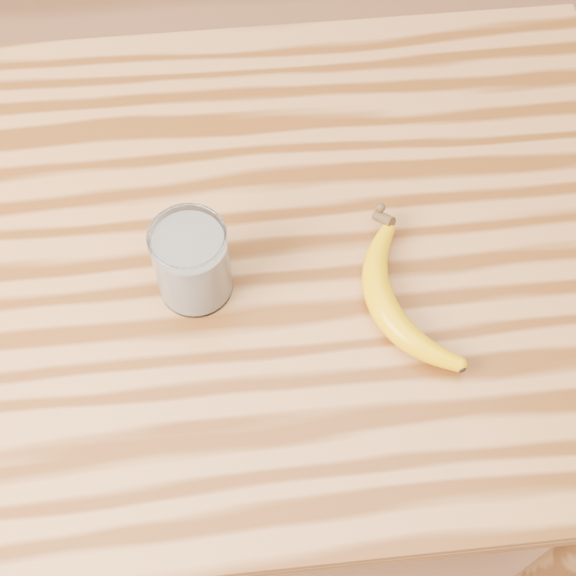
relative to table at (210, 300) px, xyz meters
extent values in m
plane|color=#955E39|center=(0.00, 0.00, -0.77)|extent=(4.00, 4.00, 0.00)
cube|color=#AC7039|center=(0.00, 0.00, 0.11)|extent=(1.20, 0.80, 0.04)
cylinder|color=brown|center=(0.54, -0.34, -0.34)|extent=(0.06, 0.06, 0.86)
cylinder|color=brown|center=(0.54, 0.34, -0.34)|extent=(0.06, 0.06, 0.86)
cylinder|color=white|center=(-0.01, -0.05, 0.19)|extent=(0.09, 0.09, 0.11)
torus|color=white|center=(-0.01, -0.05, 0.24)|extent=(0.09, 0.09, 0.00)
cylinder|color=white|center=(-0.01, -0.05, 0.18)|extent=(0.08, 0.08, 0.09)
camera|label=1|loc=(0.05, -0.56, 0.99)|focal=50.00mm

